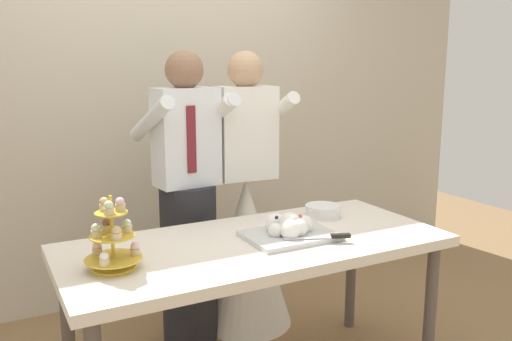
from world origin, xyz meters
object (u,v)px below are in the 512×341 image
dessert_table (256,255)px  plate_stack (323,211)px  cupcake_stand (112,241)px  person_bride (246,232)px  main_cake_tray (290,229)px  person_groom (188,215)px

dessert_table → plate_stack: bearing=19.6°
dessert_table → plate_stack: size_ratio=9.33×
plate_stack → cupcake_stand: bearing=-169.0°
plate_stack → person_bride: bearing=114.4°
main_cake_tray → person_bride: (0.12, 0.71, -0.23)m
plate_stack → person_groom: 0.76m
dessert_table → person_groom: bearing=98.1°
cupcake_stand → person_groom: (0.58, 0.70, -0.15)m
person_groom → person_bride: bearing=2.2°
cupcake_stand → plate_stack: cupcake_stand is taller
person_groom → person_bride: same height
dessert_table → plate_stack: 0.54m
cupcake_stand → plate_stack: (1.18, 0.23, -0.09)m
cupcake_stand → person_bride: person_bride is taller
cupcake_stand → person_groom: bearing=50.3°
plate_stack → person_bride: 0.58m
cupcake_stand → plate_stack: bearing=11.0°
main_cake_tray → person_groom: person_groom is taller
main_cake_tray → person_bride: size_ratio=0.26×
cupcake_stand → person_groom: size_ratio=0.18×
main_cake_tray → cupcake_stand: bearing=-179.3°
dessert_table → person_bride: size_ratio=1.08×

